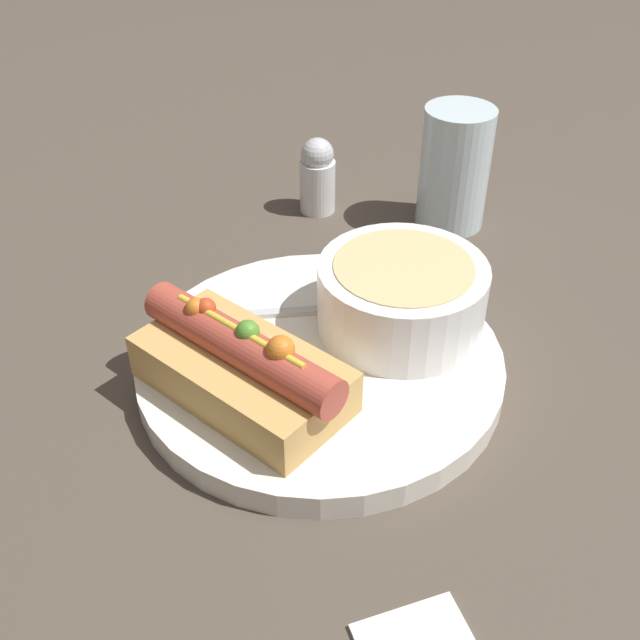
{
  "coord_description": "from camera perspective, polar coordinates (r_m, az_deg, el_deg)",
  "views": [
    {
      "loc": [
        0.34,
        -0.23,
        0.36
      ],
      "look_at": [
        0.0,
        0.0,
        0.05
      ],
      "focal_mm": 42.0,
      "sensor_mm": 36.0,
      "label": 1
    }
  ],
  "objects": [
    {
      "name": "ground_plane",
      "position": [
        0.55,
        0.0,
        -4.07
      ],
      "size": [
        4.0,
        4.0,
        0.0
      ],
      "primitive_type": "plane",
      "color": "#4C4238"
    },
    {
      "name": "dinner_plate",
      "position": [
        0.54,
        0.0,
        -3.31
      ],
      "size": [
        0.26,
        0.26,
        0.02
      ],
      "color": "white",
      "rests_on": "ground_plane"
    },
    {
      "name": "hot_dog",
      "position": [
        0.49,
        -5.97,
        -3.5
      ],
      "size": [
        0.16,
        0.11,
        0.06
      ],
      "rotation": [
        0.0,
        0.0,
        0.28
      ],
      "color": "tan",
      "rests_on": "dinner_plate"
    },
    {
      "name": "soup_bowl",
      "position": [
        0.55,
        6.25,
        2.02
      ],
      "size": [
        0.12,
        0.12,
        0.05
      ],
      "color": "white",
      "rests_on": "dinner_plate"
    },
    {
      "name": "spoon",
      "position": [
        0.57,
        2.0,
        0.9
      ],
      "size": [
        0.08,
        0.14,
        0.01
      ],
      "rotation": [
        0.0,
        0.0,
        1.09
      ],
      "color": "#B7B7BC",
      "rests_on": "dinner_plate"
    },
    {
      "name": "drinking_glass",
      "position": [
        0.71,
        10.2,
        11.31
      ],
      "size": [
        0.06,
        0.06,
        0.11
      ],
      "color": "silver",
      "rests_on": "ground_plane"
    },
    {
      "name": "salt_shaker",
      "position": [
        0.73,
        -0.2,
        10.92
      ],
      "size": [
        0.03,
        0.03,
        0.07
      ],
      "color": "silver",
      "rests_on": "ground_plane"
    }
  ]
}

